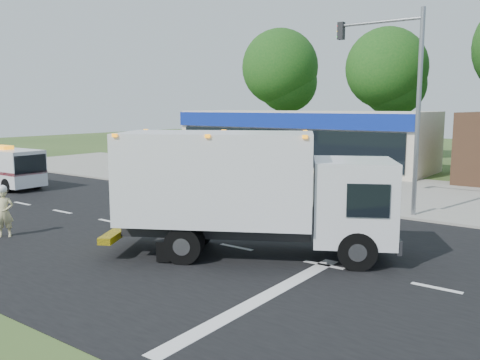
% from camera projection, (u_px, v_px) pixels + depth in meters
% --- Properties ---
extents(ground, '(120.00, 120.00, 0.00)m').
position_uv_depth(ground, '(236.00, 248.00, 15.68)').
color(ground, '#385123').
rests_on(ground, ground).
extents(road_asphalt, '(60.00, 14.00, 0.02)m').
position_uv_depth(road_asphalt, '(236.00, 248.00, 15.68)').
color(road_asphalt, black).
rests_on(road_asphalt, ground).
extents(sidewalk, '(60.00, 2.40, 0.12)m').
position_uv_depth(sidewalk, '(349.00, 205.00, 22.20)').
color(sidewalk, gray).
rests_on(sidewalk, ground).
extents(parking_apron, '(60.00, 9.00, 0.02)m').
position_uv_depth(parking_apron, '(395.00, 189.00, 26.83)').
color(parking_apron, gray).
rests_on(parking_apron, ground).
extents(lane_markings, '(55.20, 7.00, 0.01)m').
position_uv_depth(lane_markings, '(246.00, 266.00, 13.81)').
color(lane_markings, silver).
rests_on(lane_markings, road_asphalt).
extents(ems_box_truck, '(8.33, 6.13, 3.61)m').
position_uv_depth(ems_box_truck, '(247.00, 185.00, 14.63)').
color(ems_box_truck, black).
rests_on(ems_box_truck, ground).
extents(emergency_worker, '(0.69, 0.71, 1.76)m').
position_uv_depth(emergency_worker, '(4.00, 212.00, 16.85)').
color(emergency_worker, '#C6BB84').
rests_on(emergency_worker, ground).
extents(ambulance_van, '(4.89, 2.02, 2.28)m').
position_uv_depth(ambulance_van, '(6.00, 167.00, 26.92)').
color(ambulance_van, silver).
rests_on(ambulance_van, ground).
extents(retail_strip_mall, '(18.00, 6.20, 4.00)m').
position_uv_depth(retail_strip_mall, '(302.00, 139.00, 36.55)').
color(retail_strip_mall, beige).
rests_on(retail_strip_mall, ground).
extents(traffic_signal_pole, '(3.51, 0.25, 8.00)m').
position_uv_depth(traffic_signal_pole, '(402.00, 91.00, 19.64)').
color(traffic_signal_pole, gray).
rests_on(traffic_signal_pole, ground).
extents(background_trees, '(36.77, 7.39, 12.10)m').
position_uv_depth(background_trees, '(455.00, 65.00, 37.54)').
color(background_trees, '#332114').
rests_on(background_trees, ground).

